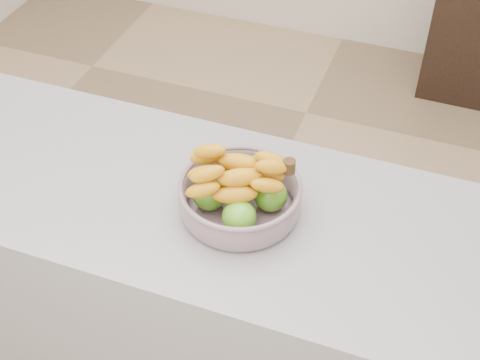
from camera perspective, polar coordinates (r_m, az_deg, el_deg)
name	(u,v)px	position (r m, az deg, el deg)	size (l,w,h in m)	color
ground	(216,297)	(2.59, -2.06, -9.92)	(4.00, 4.00, 0.00)	#9E8161
counter	(167,297)	(2.03, -6.25, -9.87)	(2.00, 0.60, 0.90)	gray
fruit_bowl	(240,194)	(1.59, -0.02, -1.20)	(0.30, 0.30, 0.16)	#8E98AA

